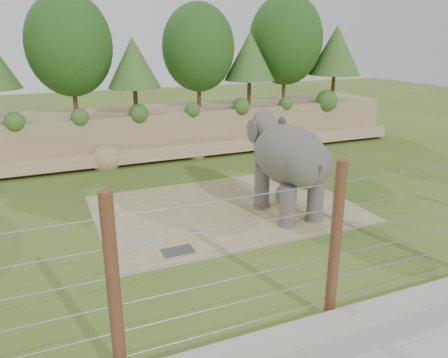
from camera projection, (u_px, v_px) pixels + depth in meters
name	position (u px, v px, depth m)	size (l,w,h in m)	color
ground	(247.00, 242.00, 14.54)	(90.00, 90.00, 0.00)	#42631E
back_embankment	(159.00, 83.00, 24.59)	(30.00, 5.52, 8.77)	#937A5B
dirt_patch	(226.00, 208.00, 17.35)	(10.00, 7.00, 0.02)	#94885F
drain_grate	(178.00, 251.00, 13.86)	(1.00, 0.60, 0.03)	#262628
elephant	(289.00, 169.00, 16.27)	(1.92, 4.47, 3.62)	#5D5853
stone_ball	(285.00, 194.00, 17.73)	(0.80, 0.80, 0.80)	gray
retaining_wall	(342.00, 321.00, 10.10)	(26.00, 0.35, 0.50)	#B4B0A7
barrier_fence	(335.00, 244.00, 9.99)	(20.26, 0.26, 4.00)	#57271B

